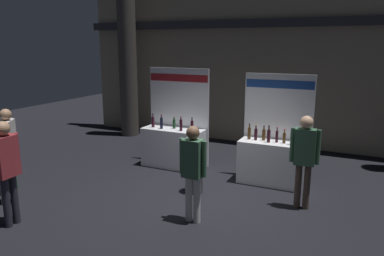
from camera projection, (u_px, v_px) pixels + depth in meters
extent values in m
plane|color=black|center=(199.00, 201.00, 7.47)|extent=(24.73, 24.73, 0.00)
cube|color=gray|center=(268.00, 35.00, 11.12)|extent=(12.36, 0.25, 6.64)
cube|color=#2D2D33|center=(266.00, 23.00, 10.78)|extent=(12.36, 0.20, 0.24)
cylinder|color=#423D38|center=(127.00, 52.00, 12.32)|extent=(0.59, 0.59, 5.58)
cube|color=white|center=(173.00, 148.00, 9.47)|extent=(1.57, 0.60, 0.98)
cube|color=white|center=(179.00, 117.00, 9.61)|extent=(1.65, 0.04, 2.48)
cube|color=maroon|center=(178.00, 78.00, 9.37)|extent=(1.60, 0.01, 0.18)
cylinder|color=black|center=(153.00, 122.00, 9.55)|extent=(0.08, 0.08, 0.26)
cylinder|color=black|center=(153.00, 116.00, 9.51)|extent=(0.03, 0.03, 0.09)
cylinder|color=black|center=(153.00, 114.00, 9.50)|extent=(0.03, 0.03, 0.02)
cylinder|color=black|center=(161.00, 123.00, 9.36)|extent=(0.07, 0.07, 0.28)
cylinder|color=black|center=(161.00, 116.00, 9.33)|extent=(0.03, 0.03, 0.07)
cylinder|color=red|center=(161.00, 115.00, 9.32)|extent=(0.03, 0.03, 0.02)
cylinder|color=#19381E|center=(174.00, 124.00, 9.40)|extent=(0.07, 0.07, 0.23)
cylinder|color=#19381E|center=(174.00, 118.00, 9.37)|extent=(0.03, 0.03, 0.06)
cylinder|color=gold|center=(174.00, 117.00, 9.36)|extent=(0.03, 0.03, 0.02)
cylinder|color=black|center=(181.00, 125.00, 9.13)|extent=(0.07, 0.07, 0.28)
cylinder|color=black|center=(181.00, 118.00, 9.09)|extent=(0.03, 0.03, 0.06)
cylinder|color=red|center=(181.00, 117.00, 9.09)|extent=(0.03, 0.03, 0.02)
cylinder|color=black|center=(192.00, 126.00, 9.07)|extent=(0.07, 0.07, 0.26)
cylinder|color=black|center=(192.00, 119.00, 9.03)|extent=(0.03, 0.03, 0.07)
cylinder|color=black|center=(192.00, 118.00, 9.02)|extent=(0.03, 0.03, 0.02)
cube|color=white|center=(272.00, 163.00, 8.31)|extent=(1.47, 0.60, 0.96)
cube|color=white|center=(277.00, 128.00, 8.45)|extent=(1.54, 0.04, 2.42)
cube|color=navy|center=(279.00, 84.00, 8.21)|extent=(1.50, 0.01, 0.18)
cylinder|color=#472D14|center=(249.00, 134.00, 8.43)|extent=(0.07, 0.07, 0.26)
cylinder|color=#472D14|center=(249.00, 126.00, 8.39)|extent=(0.03, 0.03, 0.09)
cylinder|color=black|center=(250.00, 124.00, 8.38)|extent=(0.03, 0.03, 0.02)
cylinder|color=black|center=(256.00, 134.00, 8.35)|extent=(0.07, 0.07, 0.25)
cylinder|color=black|center=(256.00, 127.00, 8.31)|extent=(0.03, 0.03, 0.08)
cylinder|color=gold|center=(256.00, 125.00, 8.30)|extent=(0.03, 0.03, 0.02)
cylinder|color=#472D14|center=(264.00, 135.00, 8.33)|extent=(0.08, 0.08, 0.24)
cylinder|color=#472D14|center=(264.00, 128.00, 8.30)|extent=(0.03, 0.03, 0.08)
cylinder|color=black|center=(264.00, 126.00, 8.29)|extent=(0.03, 0.03, 0.02)
cylinder|color=black|center=(269.00, 136.00, 8.15)|extent=(0.07, 0.07, 0.27)
cylinder|color=black|center=(269.00, 128.00, 8.11)|extent=(0.03, 0.03, 0.09)
cylinder|color=black|center=(269.00, 126.00, 8.10)|extent=(0.03, 0.03, 0.02)
cylinder|color=black|center=(277.00, 137.00, 8.15)|extent=(0.06, 0.06, 0.25)
cylinder|color=black|center=(277.00, 129.00, 8.12)|extent=(0.03, 0.03, 0.07)
cylinder|color=red|center=(277.00, 127.00, 8.11)|extent=(0.03, 0.03, 0.02)
cylinder|color=#472D14|center=(284.00, 138.00, 8.08)|extent=(0.07, 0.07, 0.22)
cylinder|color=#472D14|center=(285.00, 131.00, 8.05)|extent=(0.03, 0.03, 0.07)
cylinder|color=red|center=(285.00, 129.00, 8.04)|extent=(0.03, 0.03, 0.02)
cylinder|color=black|center=(292.00, 138.00, 7.96)|extent=(0.07, 0.07, 0.27)
cylinder|color=black|center=(292.00, 130.00, 7.92)|extent=(0.03, 0.03, 0.08)
cylinder|color=gold|center=(292.00, 128.00, 7.91)|extent=(0.03, 0.03, 0.02)
cylinder|color=black|center=(300.00, 139.00, 8.01)|extent=(0.07, 0.07, 0.25)
cylinder|color=black|center=(301.00, 131.00, 7.97)|extent=(0.03, 0.03, 0.07)
cylinder|color=red|center=(301.00, 130.00, 7.96)|extent=(0.03, 0.03, 0.02)
cylinder|color=#38383D|center=(194.00, 178.00, 7.87)|extent=(0.38, 0.38, 0.60)
torus|color=black|center=(194.00, 164.00, 7.80)|extent=(0.37, 0.37, 0.02)
cylinder|color=#23232D|center=(15.00, 199.00, 6.48)|extent=(0.12, 0.12, 0.88)
cylinder|color=#23232D|center=(6.00, 203.00, 6.33)|extent=(0.12, 0.12, 0.88)
cube|color=maroon|center=(6.00, 156.00, 6.23)|extent=(0.24, 0.40, 0.70)
sphere|color=tan|center=(2.00, 128.00, 6.12)|extent=(0.24, 0.24, 0.24)
cylinder|color=maroon|center=(17.00, 152.00, 6.44)|extent=(0.08, 0.08, 0.66)
cylinder|color=#33563D|center=(11.00, 173.00, 7.81)|extent=(0.12, 0.12, 0.85)
cylinder|color=#33563D|center=(13.00, 170.00, 7.99)|extent=(0.12, 0.12, 0.85)
cube|color=silver|center=(8.00, 137.00, 7.73)|extent=(0.44, 0.50, 0.68)
sphere|color=tan|center=(5.00, 115.00, 7.63)|extent=(0.23, 0.23, 0.23)
cylinder|color=silver|center=(4.00, 139.00, 7.47)|extent=(0.08, 0.08, 0.64)
cylinder|color=silver|center=(12.00, 133.00, 8.00)|extent=(0.08, 0.08, 0.64)
cylinder|color=#ADA393|center=(13.00, 184.00, 7.30)|extent=(0.12, 0.12, 0.77)
cylinder|color=#ADA393|center=(3.00, 186.00, 7.25)|extent=(0.12, 0.12, 0.77)
cube|color=navy|center=(4.00, 151.00, 7.12)|extent=(0.43, 0.44, 0.61)
sphere|color=brown|center=(2.00, 130.00, 7.03)|extent=(0.21, 0.21, 0.21)
cylinder|color=navy|center=(18.00, 149.00, 7.20)|extent=(0.08, 0.08, 0.58)
cylinder|color=silver|center=(189.00, 198.00, 6.56)|extent=(0.12, 0.12, 0.83)
cylinder|color=silver|center=(197.00, 200.00, 6.49)|extent=(0.12, 0.12, 0.83)
cube|color=#33563D|center=(193.00, 158.00, 6.37)|extent=(0.35, 0.26, 0.66)
sphere|color=brown|center=(193.00, 133.00, 6.27)|extent=(0.23, 0.23, 0.23)
cylinder|color=#33563D|center=(182.00, 156.00, 6.46)|extent=(0.08, 0.08, 0.63)
cylinder|color=#33563D|center=(204.00, 159.00, 6.27)|extent=(0.08, 0.08, 0.63)
cylinder|color=#47382D|center=(298.00, 186.00, 7.10)|extent=(0.12, 0.12, 0.86)
cylinder|color=#47382D|center=(307.00, 187.00, 7.04)|extent=(0.12, 0.12, 0.86)
cube|color=#33563D|center=(305.00, 147.00, 6.90)|extent=(0.38, 0.22, 0.68)
sphere|color=tan|center=(307.00, 122.00, 6.80)|extent=(0.24, 0.24, 0.24)
cylinder|color=#33563D|center=(292.00, 145.00, 6.99)|extent=(0.08, 0.08, 0.65)
cylinder|color=#33563D|center=(318.00, 147.00, 6.81)|extent=(0.08, 0.08, 0.65)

